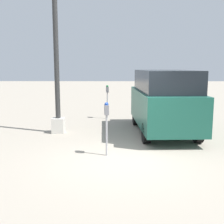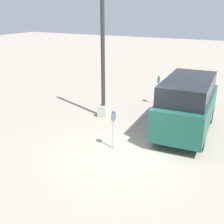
# 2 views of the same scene
# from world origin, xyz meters

# --- Properties ---
(ground_plane) EXTENTS (80.00, 80.00, 0.00)m
(ground_plane) POSITION_xyz_m (0.00, 0.00, 0.00)
(ground_plane) COLOR gray
(parking_meter_near) EXTENTS (0.21, 0.14, 1.47)m
(parking_meter_near) POSITION_xyz_m (0.27, 0.49, 1.09)
(parking_meter_near) COLOR #9E9EA3
(parking_meter_near) RESTS_ON ground
(parking_meter_far) EXTENTS (0.21, 0.14, 1.57)m
(parking_meter_far) POSITION_xyz_m (5.80, 0.62, 1.16)
(parking_meter_far) COLOR #9E9EA3
(parking_meter_far) RESTS_ON ground
(lamp_post) EXTENTS (0.44, 0.44, 6.31)m
(lamp_post) POSITION_xyz_m (2.94, 2.35, 2.27)
(lamp_post) COLOR beige
(lamp_post) RESTS_ON ground
(parked_van) EXTENTS (4.64, 2.09, 2.29)m
(parked_van) POSITION_xyz_m (2.95, -1.50, 1.22)
(parked_van) COLOR #195142
(parked_van) RESTS_ON ground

